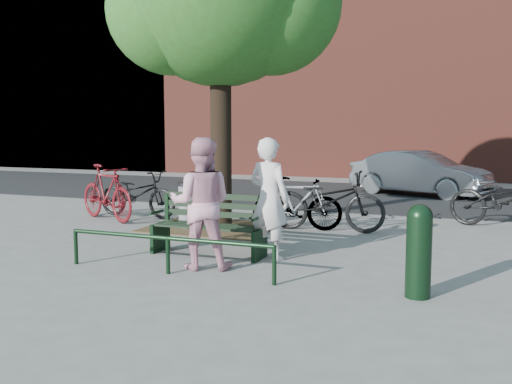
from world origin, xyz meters
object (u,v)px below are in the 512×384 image
at_px(park_bench, 210,223).
at_px(parked_car, 420,173).
at_px(person_left, 269,199).
at_px(litter_bin, 189,205).
at_px(bicycle_c, 327,201).
at_px(bollard, 419,248).
at_px(person_right, 201,203).

distance_m(park_bench, parked_car, 9.35).
distance_m(person_left, litter_bin, 3.06).
relative_size(park_bench, bicycle_c, 0.80).
bearing_deg(bicycle_c, bollard, -155.24).
bearing_deg(parked_car, person_left, -166.88).
distance_m(park_bench, person_right, 0.98).
relative_size(person_left, person_right, 0.99).
relative_size(park_bench, litter_bin, 1.97).
bearing_deg(bicycle_c, person_left, 171.37).
xyz_separation_m(park_bench, bollard, (3.20, -1.16, 0.10)).
bearing_deg(person_left, park_bench, 15.44).
bearing_deg(person_left, litter_bin, -24.55).
bearing_deg(bollard, litter_bin, 146.24).
relative_size(bollard, bicycle_c, 0.50).
height_order(person_left, parked_car, person_left).
relative_size(person_left, parked_car, 0.46).
height_order(litter_bin, parked_car, parked_car).
distance_m(bollard, litter_bin, 5.54).
bearing_deg(litter_bin, person_right, -58.68).
bearing_deg(parked_car, person_right, -169.99).
relative_size(person_right, parked_car, 0.46).
distance_m(person_right, bollard, 2.96).
distance_m(person_left, person_right, 1.09).
relative_size(park_bench, person_right, 0.96).
height_order(person_right, bicycle_c, person_right).
height_order(litter_bin, bicycle_c, bicycle_c).
distance_m(person_right, litter_bin, 3.26).
height_order(person_right, parked_car, person_right).
height_order(bicycle_c, parked_car, parked_car).
xyz_separation_m(person_right, litter_bin, (-1.68, 2.76, -0.45)).
relative_size(bicycle_c, parked_car, 0.56).
relative_size(person_right, bollard, 1.67).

